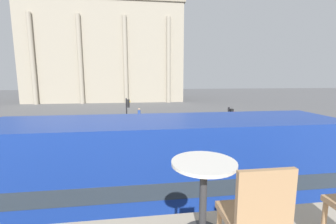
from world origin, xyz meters
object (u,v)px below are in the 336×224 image
plaza_building_left (108,55)px  pedestrian_blue (139,115)px  traffic_light_near (229,126)px  pedestrian_olive (46,125)px  cafe_chair_0 (255,216)px  pedestrian_red (184,125)px  traffic_light_mid (127,112)px  double_decker_bus (169,175)px  cafe_dining_table (203,182)px

plaza_building_left → pedestrian_blue: plaza_building_left is taller
traffic_light_near → pedestrian_olive: 15.71m
cafe_chair_0 → pedestrian_red: size_ratio=0.54×
plaza_building_left → pedestrian_blue: 31.12m
cafe_chair_0 → traffic_light_mid: (-1.76, 18.31, -2.00)m
cafe_chair_0 → traffic_light_near: 12.91m
traffic_light_mid → pedestrian_olive: 7.34m
plaza_building_left → traffic_light_near: bearing=-73.2°
cafe_chair_0 → plaza_building_left: plaza_building_left is taller
pedestrian_blue → double_decker_bus: bearing=55.6°
cafe_chair_0 → traffic_light_near: bearing=72.8°
plaza_building_left → traffic_light_mid: size_ratio=9.68×
plaza_building_left → pedestrian_olive: bearing=-92.2°
traffic_light_mid → pedestrian_blue: 6.19m
pedestrian_red → pedestrian_blue: size_ratio=0.95×
traffic_light_near → cafe_chair_0: bearing=-112.3°
pedestrian_olive → pedestrian_blue: (8.20, 5.02, -0.05)m
double_decker_bus → pedestrian_red: 13.38m
pedestrian_olive → pedestrian_red: (12.20, -1.18, -0.10)m
double_decker_bus → pedestrian_olive: (-9.02, 14.11, -1.19)m
pedestrian_red → pedestrian_blue: (-4.00, 6.20, 0.06)m
cafe_dining_table → pedestrian_red: size_ratio=0.44×
traffic_light_near → cafe_dining_table: bearing=-114.2°
cafe_dining_table → traffic_light_mid: (-1.54, 17.78, -2.02)m
cafe_dining_table → cafe_chair_0: cafe_chair_0 is taller
double_decker_bus → plaza_building_left: 49.28m
cafe_dining_table → traffic_light_near: 12.52m
plaza_building_left → pedestrian_red: plaza_building_left is taller
plaza_building_left → traffic_light_near: size_ratio=9.80×
cafe_chair_0 → cafe_dining_table: bearing=118.2°
cafe_chair_0 → pedestrian_blue: (-0.74, 24.28, -3.25)m
cafe_chair_0 → pedestrian_red: cafe_chair_0 is taller
cafe_chair_0 → pedestrian_olive: size_ratio=0.50×
double_decker_bus → pedestrian_olive: 16.79m
double_decker_bus → pedestrian_olive: size_ratio=5.71×
cafe_dining_table → traffic_light_near: size_ratio=0.21×
cafe_chair_0 → pedestrian_olive: 21.47m
double_decker_bus → traffic_light_mid: (-1.84, 13.16, 0.02)m
double_decker_bus → pedestrian_olive: bearing=129.3°
traffic_light_mid → pedestrian_blue: (1.03, 5.97, -1.26)m
cafe_chair_0 → traffic_light_mid: bearing=100.5°
cafe_chair_0 → double_decker_bus: bearing=94.2°
plaza_building_left → cafe_chair_0: bearing=-81.8°
cafe_dining_table → traffic_light_near: cafe_dining_table is taller
cafe_dining_table → traffic_light_mid: bearing=94.9°
traffic_light_mid → pedestrian_olive: traffic_light_mid is taller
cafe_dining_table → pedestrian_olive: (-8.71, 18.74, -3.23)m
plaza_building_left → traffic_light_near: 43.94m
traffic_light_near → pedestrian_blue: traffic_light_near is taller
plaza_building_left → pedestrian_red: size_ratio=20.02×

